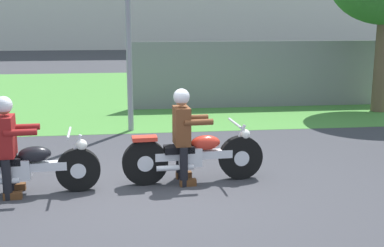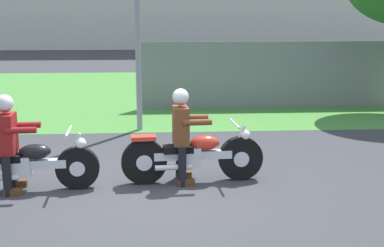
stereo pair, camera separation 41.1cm
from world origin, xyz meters
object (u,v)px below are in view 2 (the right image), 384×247
rider_lead (182,128)px  motorcycle_follow (23,165)px  rider_follow (8,136)px  motorcycle_lead (193,156)px

rider_lead → motorcycle_follow: size_ratio=0.66×
rider_lead → rider_follow: bearing=-177.9°
motorcycle_lead → rider_lead: 0.46m
motorcycle_follow → rider_follow: rider_follow is taller
rider_lead → rider_follow: (-2.42, -0.24, -0.02)m
motorcycle_lead → rider_follow: (-2.59, -0.25, 0.41)m
motorcycle_lead → motorcycle_follow: 2.43m
motorcycle_follow → rider_lead: bearing=2.3°
rider_follow → motorcycle_lead: bearing=1.9°
rider_lead → rider_follow: 2.44m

